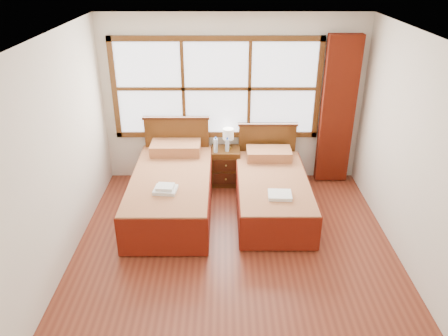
{
  "coord_description": "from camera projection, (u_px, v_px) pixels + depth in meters",
  "views": [
    {
      "loc": [
        -0.14,
        -4.23,
        3.35
      ],
      "look_at": [
        -0.14,
        0.7,
        0.9
      ],
      "focal_mm": 35.0,
      "sensor_mm": 36.0,
      "label": 1
    }
  ],
  "objects": [
    {
      "name": "lamp",
      "position": [
        228.0,
        135.0,
        6.74
      ],
      "size": [
        0.17,
        0.17,
        0.33
      ],
      "color": "gold",
      "rests_on": "nightstand"
    },
    {
      "name": "bottle_far",
      "position": [
        227.0,
        145.0,
        6.7
      ],
      "size": [
        0.06,
        0.06,
        0.22
      ],
      "color": "silver",
      "rests_on": "nightstand"
    },
    {
      "name": "ceiling",
      "position": [
        238.0,
        41.0,
        4.13
      ],
      "size": [
        4.5,
        4.5,
        0.0
      ],
      "primitive_type": "plane",
      "rotation": [
        3.14,
        0.0,
        0.0
      ],
      "color": "white",
      "rests_on": "wall_back"
    },
    {
      "name": "towels_right",
      "position": [
        280.0,
        195.0,
        5.63
      ],
      "size": [
        0.31,
        0.28,
        0.05
      ],
      "rotation": [
        0.0,
        0.0,
        -0.05
      ],
      "color": "white",
      "rests_on": "bed_right"
    },
    {
      "name": "nightstand",
      "position": [
        226.0,
        166.0,
        6.94
      ],
      "size": [
        0.44,
        0.44,
        0.59
      ],
      "color": "#553012",
      "rests_on": "floor"
    },
    {
      "name": "floor",
      "position": [
        235.0,
        260.0,
        5.28
      ],
      "size": [
        4.5,
        4.5,
        0.0
      ],
      "primitive_type": "plane",
      "color": "brown",
      "rests_on": "ground"
    },
    {
      "name": "bottle_near",
      "position": [
        216.0,
        145.0,
        6.67
      ],
      "size": [
        0.06,
        0.06,
        0.25
      ],
      "color": "silver",
      "rests_on": "nightstand"
    },
    {
      "name": "wall_right",
      "position": [
        422.0,
        164.0,
        4.71
      ],
      "size": [
        0.0,
        4.5,
        4.5
      ],
      "primitive_type": "plane",
      "rotation": [
        1.57,
        0.0,
        -1.57
      ],
      "color": "silver",
      "rests_on": "floor"
    },
    {
      "name": "towels_left",
      "position": [
        165.0,
        189.0,
        5.63
      ],
      "size": [
        0.31,
        0.28,
        0.09
      ],
      "rotation": [
        0.0,
        0.0,
        -0.1
      ],
      "color": "white",
      "rests_on": "bed_left"
    },
    {
      "name": "wall_back",
      "position": [
        233.0,
        100.0,
        6.72
      ],
      "size": [
        4.0,
        0.0,
        4.0
      ],
      "primitive_type": "plane",
      "rotation": [
        1.57,
        0.0,
        0.0
      ],
      "color": "silver",
      "rests_on": "floor"
    },
    {
      "name": "curtain",
      "position": [
        337.0,
        111.0,
        6.65
      ],
      "size": [
        0.5,
        0.16,
        2.3
      ],
      "primitive_type": "cube",
      "color": "#5C1609",
      "rests_on": "wall_back"
    },
    {
      "name": "bed_right",
      "position": [
        272.0,
        191.0,
        6.22
      ],
      "size": [
        1.0,
        2.02,
        0.97
      ],
      "color": "#3E1C0C",
      "rests_on": "floor"
    },
    {
      "name": "wall_left",
      "position": [
        51.0,
        164.0,
        4.7
      ],
      "size": [
        0.0,
        4.5,
        4.5
      ],
      "primitive_type": "plane",
      "rotation": [
        1.57,
        0.0,
        1.57
      ],
      "color": "silver",
      "rests_on": "floor"
    },
    {
      "name": "window",
      "position": [
        216.0,
        88.0,
        6.6
      ],
      "size": [
        3.16,
        0.06,
        1.56
      ],
      "color": "white",
      "rests_on": "wall_back"
    },
    {
      "name": "bed_left",
      "position": [
        172.0,
        189.0,
        6.21
      ],
      "size": [
        1.1,
        2.14,
        1.07
      ],
      "color": "#3E1C0C",
      "rests_on": "floor"
    }
  ]
}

